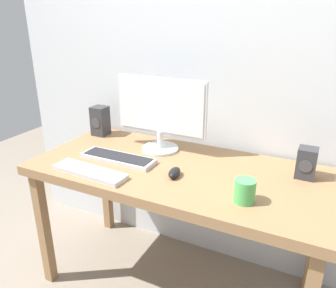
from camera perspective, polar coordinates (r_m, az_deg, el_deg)
name	(u,v)px	position (r m, az deg, el deg)	size (l,w,h in m)	color
ground_plane	(176,283)	(2.19, 1.46, -22.63)	(6.00, 6.00, 0.00)	gray
wall_back	(210,17)	(1.94, 7.21, 20.64)	(2.71, 0.04, 3.00)	silver
desk	(178,180)	(1.77, 1.67, -6.20)	(1.53, 0.72, 0.78)	#936D47
monitor	(161,112)	(1.89, -1.25, 5.46)	(0.54, 0.21, 0.42)	silver
keyboard_primary	(118,158)	(1.83, -8.53, -2.40)	(0.42, 0.13, 0.03)	silver
keyboard_secondary	(90,172)	(1.71, -13.21, -4.61)	(0.41, 0.13, 0.03)	silver
mouse	(174,173)	(1.64, 1.10, -4.90)	(0.05, 0.10, 0.04)	black
speaker_right	(306,163)	(1.74, 22.54, -3.00)	(0.09, 0.09, 0.15)	#333338
speaker_left	(100,121)	(2.21, -11.49, 3.89)	(0.10, 0.10, 0.19)	#333338
coffee_mug	(245,191)	(1.45, 12.95, -7.79)	(0.09, 0.09, 0.10)	#4CB259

